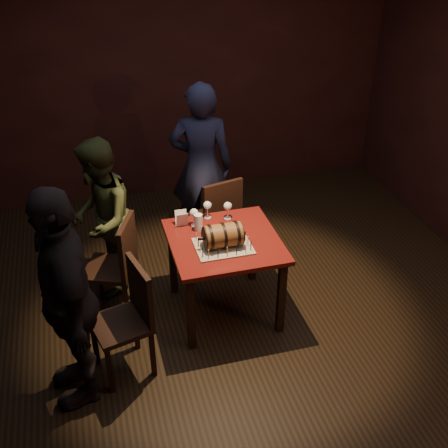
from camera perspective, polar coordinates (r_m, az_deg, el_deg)
The scene contains 16 objects.
room_shell at distance 4.21m, azimuth 1.25°, elevation 5.03°, with size 5.04×5.04×2.80m.
pub_table at distance 4.69m, azimuth 0.04°, elevation -2.71°, with size 0.90×0.90×0.75m.
cake_board at distance 4.53m, azimuth -0.08°, elevation -2.27°, with size 0.45×0.35×0.01m, color gray.
barrel_cake at distance 4.48m, azimuth -0.09°, elevation -1.17°, with size 0.36×0.21×0.21m.
birthday_candles at distance 4.51m, azimuth -0.08°, elevation -1.78°, with size 0.40×0.30×0.09m.
wine_glass_left at distance 4.76m, azimuth -3.07°, elevation 1.08°, with size 0.07×0.07×0.16m.
wine_glass_mid at distance 4.87m, azimuth -1.70°, elevation 1.84°, with size 0.07×0.07×0.16m.
wine_glass_right at distance 4.85m, azimuth 0.38°, elevation 1.76°, with size 0.07×0.07×0.16m.
pint_of_ale at distance 4.72m, azimuth -2.63°, elevation 0.13°, with size 0.07×0.07×0.15m.
menu_card at distance 4.79m, azimuth -4.33°, elevation 0.52°, with size 0.10×0.05×0.13m, color white, non-canonical shape.
chair_back at distance 5.39m, azimuth -0.60°, elevation 0.81°, with size 0.48×0.48×0.93m.
chair_left_rear at distance 4.83m, azimuth -10.71°, elevation -3.87°, with size 0.52×0.52×0.93m.
chair_left_front at distance 4.29m, azimuth -9.56°, elevation -9.00°, with size 0.49×0.49×0.93m.
person_back at distance 5.58m, azimuth -2.31°, elevation 5.86°, with size 0.63×0.41×1.72m, color #1A1C35.
person_left_rear at distance 5.03m, azimuth -12.39°, elevation 0.45°, with size 0.72×0.56×1.48m, color #353B1D.
person_left_front at distance 3.98m, azimuth -15.67°, elevation -7.28°, with size 1.01×0.42×1.72m, color black.
Camera 1 is at (-1.08, -3.60, 3.29)m, focal length 45.00 mm.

